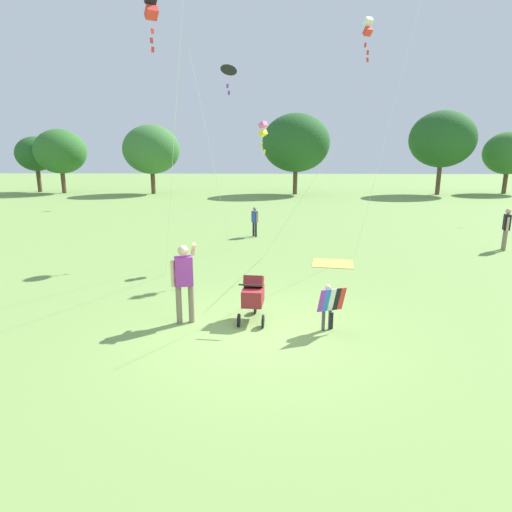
% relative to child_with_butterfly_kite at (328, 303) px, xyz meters
% --- Properties ---
extents(ground_plane, '(120.00, 120.00, 0.00)m').
position_rel_child_with_butterfly_kite_xyz_m(ground_plane, '(-1.41, -0.22, -0.61)').
color(ground_plane, '#75994C').
extents(treeline_distant, '(44.26, 5.45, 6.74)m').
position_rel_child_with_butterfly_kite_xyz_m(treeline_distant, '(-0.31, 28.64, 3.31)').
color(treeline_distant, brown).
rests_on(treeline_distant, ground).
extents(child_with_butterfly_kite, '(0.59, 0.45, 0.99)m').
position_rel_child_with_butterfly_kite_xyz_m(child_with_butterfly_kite, '(0.00, 0.00, 0.00)').
color(child_with_butterfly_kite, '#4C4C51').
rests_on(child_with_butterfly_kite, ground).
extents(person_adult_flyer, '(0.57, 0.62, 1.80)m').
position_rel_child_with_butterfly_kite_xyz_m(person_adult_flyer, '(-3.03, 0.35, 0.43)').
color(person_adult_flyer, '#7F705B').
rests_on(person_adult_flyer, ground).
extents(stroller, '(0.58, 1.10, 1.03)m').
position_rel_child_with_butterfly_kite_xyz_m(stroller, '(-1.57, 0.55, -0.00)').
color(stroller, black).
rests_on(stroller, ground).
extents(kite_adult_black, '(1.78, 3.68, 7.69)m').
position_rel_child_with_butterfly_kite_xyz_m(kite_adult_black, '(-4.32, 3.91, 6.66)').
color(kite_adult_black, black).
rests_on(kite_adult_black, ground).
extents(kite_orange_delta, '(1.04, 4.17, 6.49)m').
position_rel_child_with_butterfly_kite_xyz_m(kite_orange_delta, '(-2.66, 7.40, 5.61)').
color(kite_orange_delta, black).
rests_on(kite_orange_delta, ground).
extents(kite_green_novelty, '(2.42, 2.92, 4.57)m').
position_rel_child_with_butterfly_kite_xyz_m(kite_green_novelty, '(-1.41, 6.18, 3.65)').
color(kite_green_novelty, pink).
rests_on(kite_green_novelty, ground).
extents(kite_blue_high, '(0.59, 4.15, 7.74)m').
position_rel_child_with_butterfly_kite_xyz_m(kite_blue_high, '(1.87, 6.65, 6.72)').
color(kite_blue_high, white).
rests_on(kite_blue_high, ground).
extents(person_red_shirt, '(0.29, 0.36, 1.28)m').
position_rel_child_with_butterfly_kite_xyz_m(person_red_shirt, '(-1.84, 9.99, 0.15)').
color(person_red_shirt, '#232328').
rests_on(person_red_shirt, ground).
extents(person_sitting_far, '(0.30, 0.48, 1.56)m').
position_rel_child_with_butterfly_kite_xyz_m(person_sitting_far, '(7.58, 7.68, 0.31)').
color(person_sitting_far, '#7F705B').
rests_on(person_sitting_far, ground).
extents(picnic_blanket, '(1.48, 1.34, 0.02)m').
position_rel_child_with_butterfly_kite_xyz_m(picnic_blanket, '(0.89, 5.47, -0.60)').
color(picnic_blanket, gold).
rests_on(picnic_blanket, ground).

